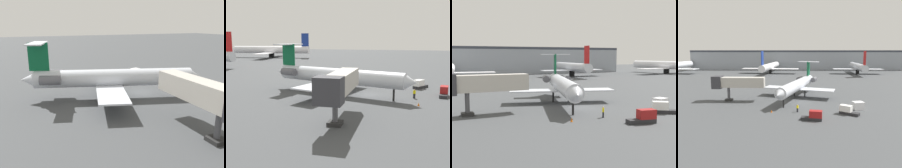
{
  "view_description": "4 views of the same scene",
  "coord_description": "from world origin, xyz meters",
  "views": [
    {
      "loc": [
        -34.94,
        20.79,
        12.6
      ],
      "look_at": [
        -1.45,
        6.51,
        2.72
      ],
      "focal_mm": 36.02,
      "sensor_mm": 36.0,
      "label": 1
    },
    {
      "loc": [
        -50.15,
        -6.54,
        10.82
      ],
      "look_at": [
        -1.07,
        5.7,
        2.07
      ],
      "focal_mm": 42.63,
      "sensor_mm": 36.0,
      "label": 2
    },
    {
      "loc": [
        -24.86,
        -44.71,
        9.28
      ],
      "look_at": [
        -1.4,
        4.01,
        3.96
      ],
      "focal_mm": 46.72,
      "sensor_mm": 36.0,
      "label": 3
    },
    {
      "loc": [
        -1.28,
        -53.14,
        13.08
      ],
      "look_at": [
        -2.97,
        5.79,
        3.89
      ],
      "focal_mm": 34.11,
      "sensor_mm": 36.0,
      "label": 4
    }
  ],
  "objects": [
    {
      "name": "ground_plane",
      "position": [
        0.0,
        0.0,
        -0.05
      ],
      "size": [
        400.0,
        400.0,
        0.1
      ],
      "primitive_type": "cube",
      "color": "#424447"
    },
    {
      "name": "regional_jet",
      "position": [
        -0.61,
        6.56,
        3.65
      ],
      "size": [
        20.61,
        30.17,
        9.61
      ],
      "color": "silver",
      "rests_on": "ground_plane"
    },
    {
      "name": "jet_bridge",
      "position": [
        -17.28,
        1.58,
        4.84
      ],
      "size": [
        13.54,
        3.21,
        6.56
      ],
      "color": "#B7B2A8",
      "rests_on": "ground_plane"
    },
    {
      "name": "ground_crew_marshaller",
      "position": [
        -0.95,
        -8.58,
        0.86
      ],
      "size": [
        0.43,
        0.48,
        1.69
      ],
      "color": "black",
      "rests_on": "ground_plane"
    },
    {
      "name": "baggage_tug_lead",
      "position": [
        9.44,
        -10.0,
        0.84
      ],
      "size": [
        4.08,
        3.43,
        1.9
      ],
      "color": "#262628",
      "rests_on": "ground_plane"
    },
    {
      "name": "baggage_tug_trailing",
      "position": [
        2.14,
        -14.04,
        0.84
      ],
      "size": [
        4.18,
        2.06,
        1.9
      ],
      "color": "#262628",
      "rests_on": "ground_plane"
    },
    {
      "name": "cargo_container_uld",
      "position": [
        12.75,
        -6.06,
        0.88
      ],
      "size": [
        2.68,
        2.36,
        1.75
      ],
      "color": "silver",
      "rests_on": "ground_plane"
    },
    {
      "name": "traffic_cone_near",
      "position": [
        -6.51,
        -9.08,
        0.28
      ],
      "size": [
        0.36,
        0.36,
        0.55
      ],
      "color": "orange",
      "rests_on": "ground_plane"
    },
    {
      "name": "parked_airliner_east_mid",
      "position": [
        86.49,
        65.91,
        4.29
      ],
      "size": [
        36.64,
        43.28,
        13.39
      ],
      "color": "white",
      "rests_on": "ground_plane"
    }
  ]
}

